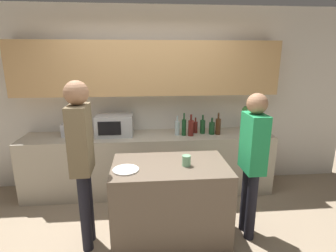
{
  "coord_description": "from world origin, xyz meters",
  "views": [
    {
      "loc": [
        -0.05,
        -2.27,
        1.99
      ],
      "look_at": [
        0.2,
        0.52,
        1.24
      ],
      "focal_mm": 28.0,
      "sensor_mm": 36.0,
      "label": 1
    }
  ],
  "objects_px": {
    "cup_0": "(186,161)",
    "person_center": "(253,155)",
    "microwave": "(115,125)",
    "bottle_6": "(218,126)",
    "toaster": "(72,130)",
    "potted_plant": "(246,119)",
    "bottle_4": "(203,126)",
    "bottle_3": "(195,127)",
    "plate_on_island": "(126,170)",
    "bottle_1": "(184,127)",
    "bottle_0": "(177,128)",
    "bottle_2": "(191,128)",
    "bottle_5": "(212,128)",
    "person_left": "(81,152)"
  },
  "relations": [
    {
      "from": "cup_0",
      "to": "person_center",
      "type": "height_order",
      "value": "person_center"
    },
    {
      "from": "microwave",
      "to": "person_center",
      "type": "relative_size",
      "value": 0.32
    },
    {
      "from": "bottle_6",
      "to": "person_center",
      "type": "distance_m",
      "value": 1.08
    },
    {
      "from": "toaster",
      "to": "bottle_6",
      "type": "bearing_deg",
      "value": -2.88
    },
    {
      "from": "potted_plant",
      "to": "bottle_4",
      "type": "relative_size",
      "value": 1.42
    },
    {
      "from": "bottle_3",
      "to": "cup_0",
      "type": "height_order",
      "value": "bottle_3"
    },
    {
      "from": "potted_plant",
      "to": "bottle_6",
      "type": "xyz_separation_m",
      "value": [
        -0.45,
        -0.11,
        -0.07
      ]
    },
    {
      "from": "plate_on_island",
      "to": "person_center",
      "type": "distance_m",
      "value": 1.35
    },
    {
      "from": "bottle_1",
      "to": "bottle_4",
      "type": "bearing_deg",
      "value": 14.35
    },
    {
      "from": "cup_0",
      "to": "bottle_0",
      "type": "bearing_deg",
      "value": 87.76
    },
    {
      "from": "toaster",
      "to": "bottle_3",
      "type": "distance_m",
      "value": 1.8
    },
    {
      "from": "bottle_2",
      "to": "bottle_5",
      "type": "bearing_deg",
      "value": 9.69
    },
    {
      "from": "plate_on_island",
      "to": "person_left",
      "type": "distance_m",
      "value": 0.47
    },
    {
      "from": "bottle_2",
      "to": "bottle_4",
      "type": "bearing_deg",
      "value": 27.91
    },
    {
      "from": "toaster",
      "to": "bottle_2",
      "type": "relative_size",
      "value": 0.83
    },
    {
      "from": "potted_plant",
      "to": "bottle_0",
      "type": "bearing_deg",
      "value": -175.62
    },
    {
      "from": "bottle_2",
      "to": "person_left",
      "type": "height_order",
      "value": "person_left"
    },
    {
      "from": "microwave",
      "to": "bottle_4",
      "type": "height_order",
      "value": "microwave"
    },
    {
      "from": "potted_plant",
      "to": "bottle_4",
      "type": "distance_m",
      "value": 0.67
    },
    {
      "from": "bottle_0",
      "to": "person_center",
      "type": "xyz_separation_m",
      "value": [
        0.68,
        -1.1,
        -0.02
      ]
    },
    {
      "from": "bottle_3",
      "to": "bottle_0",
      "type": "bearing_deg",
      "value": -164.61
    },
    {
      "from": "bottle_5",
      "to": "person_left",
      "type": "bearing_deg",
      "value": -145.21
    },
    {
      "from": "bottle_1",
      "to": "microwave",
      "type": "bearing_deg",
      "value": 173.63
    },
    {
      "from": "toaster",
      "to": "bottle_1",
      "type": "xyz_separation_m",
      "value": [
        1.61,
        -0.11,
        0.04
      ]
    },
    {
      "from": "microwave",
      "to": "bottle_5",
      "type": "bearing_deg",
      "value": -3.43
    },
    {
      "from": "bottle_0",
      "to": "bottle_5",
      "type": "xyz_separation_m",
      "value": [
        0.51,
        -0.01,
        -0.01
      ]
    },
    {
      "from": "person_center",
      "to": "bottle_5",
      "type": "bearing_deg",
      "value": 8.72
    },
    {
      "from": "bottle_2",
      "to": "bottle_6",
      "type": "distance_m",
      "value": 0.41
    },
    {
      "from": "bottle_1",
      "to": "bottle_4",
      "type": "distance_m",
      "value": 0.3
    },
    {
      "from": "toaster",
      "to": "bottle_2",
      "type": "xyz_separation_m",
      "value": [
        1.7,
        -0.14,
        0.03
      ]
    },
    {
      "from": "bottle_3",
      "to": "person_left",
      "type": "xyz_separation_m",
      "value": [
        -1.38,
        -1.2,
        0.1
      ]
    },
    {
      "from": "bottle_4",
      "to": "bottle_5",
      "type": "xyz_separation_m",
      "value": [
        0.13,
        -0.05,
        -0.01
      ]
    },
    {
      "from": "bottle_1",
      "to": "person_center",
      "type": "distance_m",
      "value": 1.22
    },
    {
      "from": "bottle_1",
      "to": "bottle_2",
      "type": "xyz_separation_m",
      "value": [
        0.1,
        -0.03,
        -0.01
      ]
    },
    {
      "from": "toaster",
      "to": "bottle_6",
      "type": "height_order",
      "value": "bottle_6"
    },
    {
      "from": "cup_0",
      "to": "bottle_2",
      "type": "bearing_deg",
      "value": 77.76
    },
    {
      "from": "bottle_0",
      "to": "plate_on_island",
      "type": "relative_size",
      "value": 1.09
    },
    {
      "from": "microwave",
      "to": "bottle_1",
      "type": "distance_m",
      "value": 1.0
    },
    {
      "from": "potted_plant",
      "to": "bottle_5",
      "type": "bearing_deg",
      "value": -170.89
    },
    {
      "from": "bottle_2",
      "to": "bottle_5",
      "type": "height_order",
      "value": "bottle_2"
    },
    {
      "from": "bottle_1",
      "to": "person_center",
      "type": "relative_size",
      "value": 0.2
    },
    {
      "from": "bottle_6",
      "to": "cup_0",
      "type": "relative_size",
      "value": 2.91
    },
    {
      "from": "plate_on_island",
      "to": "cup_0",
      "type": "bearing_deg",
      "value": 6.09
    },
    {
      "from": "bottle_1",
      "to": "bottle_6",
      "type": "height_order",
      "value": "bottle_1"
    },
    {
      "from": "bottle_2",
      "to": "person_left",
      "type": "bearing_deg",
      "value": -140.47
    },
    {
      "from": "bottle_2",
      "to": "bottle_0",
      "type": "bearing_deg",
      "value": 162.34
    },
    {
      "from": "bottle_3",
      "to": "potted_plant",
      "type": "bearing_deg",
      "value": 0.17
    },
    {
      "from": "bottle_4",
      "to": "person_left",
      "type": "xyz_separation_m",
      "value": [
        -1.48,
        -1.16,
        0.08
      ]
    },
    {
      "from": "bottle_4",
      "to": "bottle_6",
      "type": "height_order",
      "value": "bottle_6"
    },
    {
      "from": "bottle_0",
      "to": "bottle_5",
      "type": "height_order",
      "value": "bottle_0"
    }
  ]
}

